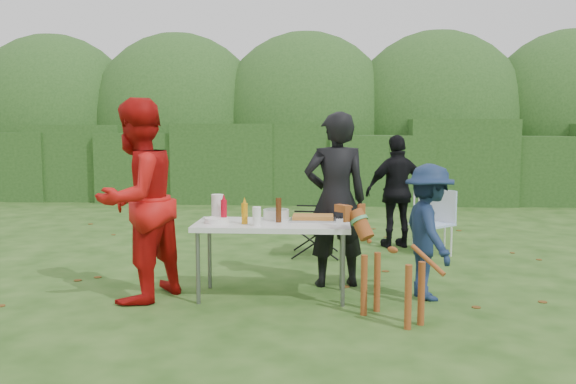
# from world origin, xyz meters

# --- Properties ---
(ground) EXTENTS (80.00, 80.00, 0.00)m
(ground) POSITION_xyz_m (0.00, 0.00, 0.00)
(ground) COLOR #1E4211
(hedge_row) EXTENTS (22.00, 1.40, 1.70)m
(hedge_row) POSITION_xyz_m (0.00, 8.00, 0.85)
(hedge_row) COLOR #23471C
(hedge_row) RESTS_ON ground
(shrub_backdrop) EXTENTS (20.00, 2.60, 3.20)m
(shrub_backdrop) POSITION_xyz_m (0.00, 9.60, 1.60)
(shrub_backdrop) COLOR #3D6628
(shrub_backdrop) RESTS_ON ground
(folding_table) EXTENTS (1.50, 0.70, 0.74)m
(folding_table) POSITION_xyz_m (0.03, 0.29, 0.69)
(folding_table) COLOR silver
(folding_table) RESTS_ON ground
(person_cook) EXTENTS (0.74, 0.56, 1.82)m
(person_cook) POSITION_xyz_m (0.65, 0.77, 0.91)
(person_cook) COLOR black
(person_cook) RESTS_ON ground
(person_red_jacket) EXTENTS (1.06, 1.16, 1.94)m
(person_red_jacket) POSITION_xyz_m (-1.25, 0.11, 0.97)
(person_red_jacket) COLOR #B90F0E
(person_red_jacket) RESTS_ON ground
(person_black_puffy) EXTENTS (0.98, 0.62, 1.56)m
(person_black_puffy) POSITION_xyz_m (1.53, 2.88, 0.78)
(person_black_puffy) COLOR black
(person_black_puffy) RESTS_ON ground
(child) EXTENTS (0.64, 0.93, 1.32)m
(child) POSITION_xyz_m (1.55, 0.34, 0.66)
(child) COLOR #152545
(child) RESTS_ON ground
(dog) EXTENTS (0.97, 0.99, 0.94)m
(dog) POSITION_xyz_m (1.13, -0.35, 0.47)
(dog) COLOR brown
(dog) RESTS_ON ground
(camping_chair) EXTENTS (0.65, 0.65, 0.99)m
(camping_chair) POSITION_xyz_m (0.41, 2.24, 0.49)
(camping_chair) COLOR #1B3F24
(camping_chair) RESTS_ON ground
(lawn_chair) EXTENTS (0.70, 0.70, 0.84)m
(lawn_chair) POSITION_xyz_m (1.95, 2.53, 0.42)
(lawn_chair) COLOR #6398E1
(lawn_chair) RESTS_ON ground
(food_tray) EXTENTS (0.45, 0.30, 0.02)m
(food_tray) POSITION_xyz_m (0.42, 0.44, 0.75)
(food_tray) COLOR #B7B7BA
(food_tray) RESTS_ON folding_table
(focaccia_bread) EXTENTS (0.40, 0.26, 0.04)m
(focaccia_bread) POSITION_xyz_m (0.42, 0.44, 0.78)
(focaccia_bread) COLOR #B5702D
(focaccia_bread) RESTS_ON food_tray
(mustard_bottle) EXTENTS (0.06, 0.06, 0.20)m
(mustard_bottle) POSITION_xyz_m (-0.23, 0.20, 0.84)
(mustard_bottle) COLOR orange
(mustard_bottle) RESTS_ON folding_table
(ketchup_bottle) EXTENTS (0.06, 0.06, 0.22)m
(ketchup_bottle) POSITION_xyz_m (-0.44, 0.28, 0.85)
(ketchup_bottle) COLOR #B70A1E
(ketchup_bottle) RESTS_ON folding_table
(beer_bottle) EXTENTS (0.06, 0.06, 0.24)m
(beer_bottle) POSITION_xyz_m (0.09, 0.32, 0.86)
(beer_bottle) COLOR #47230F
(beer_bottle) RESTS_ON folding_table
(paper_towel_roll) EXTENTS (0.12, 0.12, 0.26)m
(paper_towel_roll) POSITION_xyz_m (-0.52, 0.40, 0.87)
(paper_towel_roll) COLOR white
(paper_towel_roll) RESTS_ON folding_table
(cup_stack) EXTENTS (0.08, 0.08, 0.18)m
(cup_stack) POSITION_xyz_m (-0.10, 0.09, 0.83)
(cup_stack) COLOR white
(cup_stack) RESTS_ON folding_table
(pasta_bowl) EXTENTS (0.26, 0.26, 0.10)m
(pasta_bowl) POSITION_xyz_m (0.05, 0.51, 0.79)
(pasta_bowl) COLOR silver
(pasta_bowl) RESTS_ON folding_table
(plate_stack) EXTENTS (0.24, 0.24, 0.05)m
(plate_stack) POSITION_xyz_m (-0.50, 0.24, 0.77)
(plate_stack) COLOR white
(plate_stack) RESTS_ON folding_table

